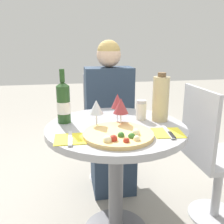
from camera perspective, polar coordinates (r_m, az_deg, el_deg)
dining_table at (r=1.46m, az=0.91°, el=-9.12°), size 0.79×0.79×0.72m
chair_behind_diner at (r=2.20m, az=-0.98°, el=-3.65°), size 0.39×0.39×0.91m
seated_diner at (r=2.03m, az=-0.33°, el=-2.57°), size 0.38×0.44×1.19m
chair_empty_side at (r=1.77m, az=21.89°, el=-9.84°), size 0.39×0.39×0.91m
pizza_large at (r=1.23m, az=1.54°, el=-5.21°), size 0.35×0.35×0.05m
wine_bottle at (r=1.45m, az=-11.03°, el=2.12°), size 0.08×0.08×0.31m
tall_carafe at (r=1.48m, az=11.06°, el=3.04°), size 0.10×0.10×0.28m
sugar_shaker at (r=1.51m, az=6.67°, el=0.48°), size 0.06×0.06×0.12m
wine_glass_front_left at (r=1.33m, az=-3.61°, el=1.01°), size 0.08×0.08×0.16m
wine_glass_front_right at (r=1.35m, az=2.05°, el=1.33°), size 0.08×0.08×0.16m
wine_glass_back_right at (r=1.44m, az=1.25°, el=2.41°), size 0.07×0.07×0.17m
place_setting_left at (r=1.22m, az=-9.54°, el=-6.10°), size 0.15×0.19×0.01m
place_setting_right at (r=1.31m, az=12.72°, el=-4.64°), size 0.17×0.19×0.01m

